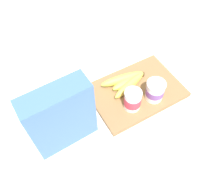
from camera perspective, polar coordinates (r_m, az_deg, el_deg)
name	(u,v)px	position (r m, az deg, el deg)	size (l,w,h in m)	color
ground_plane	(136,92)	(0.94, 5.82, 0.26)	(2.40, 2.40, 0.00)	silver
cutting_board	(136,91)	(0.93, 5.87, 0.59)	(0.35, 0.25, 0.02)	olive
cereal_box	(61,118)	(0.74, -12.35, -5.80)	(0.21, 0.07, 0.26)	#4770B7
yogurt_cup_front	(155,91)	(0.88, 10.49, 0.69)	(0.07, 0.07, 0.08)	white
yogurt_cup_back	(133,100)	(0.84, 5.07, -1.56)	(0.06, 0.06, 0.09)	white
banana_bunch	(127,82)	(0.93, 3.59, 2.95)	(0.19, 0.11, 0.04)	#E2DE4D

